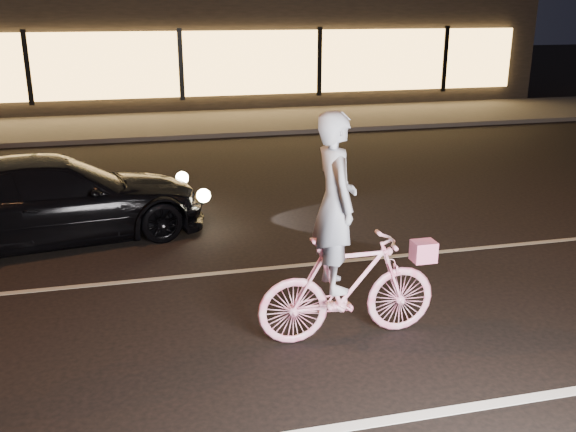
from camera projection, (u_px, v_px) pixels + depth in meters
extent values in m
plane|color=black|center=(306.00, 340.00, 6.80)|extent=(90.00, 90.00, 0.00)
cube|color=silver|center=(353.00, 426.00, 5.42)|extent=(60.00, 0.12, 0.01)
cube|color=gray|center=(267.00, 268.00, 8.64)|extent=(60.00, 0.10, 0.01)
cube|color=#383533|center=(189.00, 124.00, 18.77)|extent=(30.00, 4.00, 0.12)
cube|color=black|center=(171.00, 44.00, 23.69)|extent=(25.00, 8.00, 4.00)
cube|color=#FFB859|center=(181.00, 64.00, 20.03)|extent=(23.00, 0.15, 2.00)
cube|color=black|center=(27.00, 68.00, 18.94)|extent=(0.15, 0.08, 2.20)
cube|color=black|center=(181.00, 65.00, 19.96)|extent=(0.15, 0.08, 2.20)
cube|color=black|center=(319.00, 62.00, 20.98)|extent=(0.15, 0.08, 2.20)
cube|color=black|center=(445.00, 59.00, 22.00)|extent=(0.15, 0.08, 2.20)
imported|color=#FF347A|center=(348.00, 287.00, 6.69)|extent=(1.93, 0.55, 1.16)
imported|color=white|center=(335.00, 202.00, 6.36)|extent=(0.44, 0.67, 1.83)
cube|color=#E25289|center=(424.00, 251.00, 6.78)|extent=(0.24, 0.20, 0.22)
imported|color=black|center=(55.00, 199.00, 9.51)|extent=(4.68, 2.63, 1.28)
sphere|color=#FFF2BF|center=(182.00, 178.00, 10.88)|extent=(0.21, 0.21, 0.21)
sphere|color=#FFF2BF|center=(204.00, 196.00, 9.88)|extent=(0.21, 0.21, 0.21)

